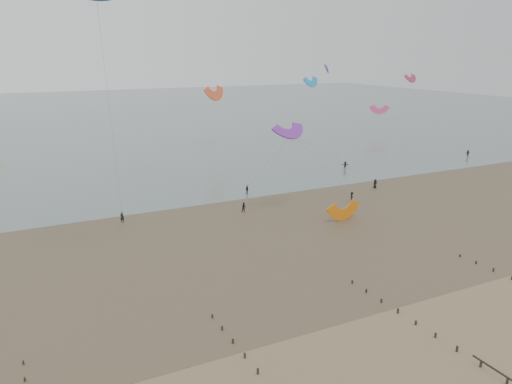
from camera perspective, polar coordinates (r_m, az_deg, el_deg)
ground at (r=51.55m, az=15.63°, el=-16.17°), size 500.00×500.00×0.00m
sea_and_shore at (r=76.04m, az=-4.31°, el=-4.93°), size 500.00×665.00×0.03m
kitesurfer_lead at (r=83.98m, az=-15.06°, el=-2.80°), size 0.76×0.66×1.76m
kitesurfers at (r=109.77m, az=12.22°, el=1.71°), size 119.04×24.14×1.88m
grounded_kite at (r=83.78m, az=9.92°, el=-3.16°), size 6.20×5.07×3.18m
kites_airborne at (r=124.96m, az=-19.29°, el=12.19°), size 239.87×108.20×44.25m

